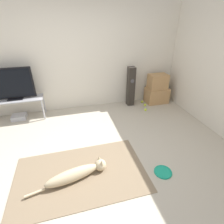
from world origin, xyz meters
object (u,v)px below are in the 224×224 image
Objects in this scene: floor_speaker at (131,87)px; tv at (12,84)px; cardboard_box_upper at (158,82)px; tennis_ball_near_speaker at (145,105)px; frisbee at (163,172)px; tv_stand at (17,102)px; tennis_ball_by_boxes at (146,110)px; game_console at (19,117)px; tennis_ball_loose_on_carpet at (142,102)px; cardboard_box_lower at (157,95)px; dog at (78,173)px.

tv reaches higher than floor_speaker.
cardboard_box_upper is 7.38× the size of tennis_ball_near_speaker.
tv_stand is at bearing 135.72° from frisbee.
floor_speaker reaches higher than tv_stand.
tv is at bearing 176.96° from tennis_ball_near_speaker.
frisbee is 2.02m from tennis_ball_by_boxes.
floor_speaker is at bearing 0.77° from game_console.
tennis_ball_near_speaker is at bearing -3.04° from tv.
floor_speaker is 0.64m from tennis_ball_near_speaker.
game_console is (-0.04, 0.00, -0.39)m from tv_stand.
frisbee is at bearing -106.44° from tennis_ball_loose_on_carpet.
tennis_ball_loose_on_carpet is at bearing 172.72° from cardboard_box_lower.
tennis_ball_loose_on_carpet is (3.11, 0.04, -0.41)m from tv_stand.
cardboard_box_lower is 9.00× the size of tennis_ball_near_speaker.
tv_stand is 17.33× the size of tennis_ball_loose_on_carpet.
dog is 17.59× the size of tennis_ball_near_speaker.
tv_stand is at bearing 118.04° from dog.
dog reaches higher than tennis_ball_near_speaker.
tennis_ball_near_speaker is at bearing -2.99° from tv_stand.
tv is at bearing -2.48° from game_console.
cardboard_box_upper reaches higher than tennis_ball_near_speaker.
cardboard_box_lower is 9.00× the size of tennis_ball_loose_on_carpet.
cardboard_box_lower is 1.87× the size of game_console.
frisbee is 3.39m from tv_stand.
tv_stand is 3.60× the size of game_console.
tennis_ball_near_speaker is at bearing 67.39° from tennis_ball_by_boxes.
tv is (-2.41, 2.35, 0.84)m from frisbee.
floor_speaker is 1.16× the size of tv.
tennis_ball_near_speaker is (3.11, -0.16, -0.41)m from tv_stand.
floor_speaker is at bearing 81.88° from frisbee.
tennis_ball_near_speaker and tennis_ball_loose_on_carpet have the same top height.
cardboard_box_upper is 7.38× the size of tennis_ball_by_boxes.
frisbee is 2.64m from cardboard_box_upper.
tennis_ball_near_speaker is (0.70, 2.19, 0.02)m from frisbee.
tennis_ball_near_speaker is at bearing -158.91° from cardboard_box_lower.
tennis_ball_by_boxes is (0.59, 1.93, 0.02)m from frisbee.
floor_speaker is at bearing 118.54° from tennis_ball_by_boxes.
cardboard_box_upper reaches higher than tv_stand.
tv_stand is at bearing -6.68° from game_console.
frisbee is 0.56× the size of cardboard_box_upper.
tennis_ball_loose_on_carpet is 0.21× the size of game_console.
tv_stand is 17.33× the size of tennis_ball_by_boxes.
cardboard_box_upper is (-0.02, -0.00, 0.40)m from cardboard_box_lower.
game_console reaches higher than frisbee.
dog is 1.95× the size of cardboard_box_lower.
tv is at bearing 135.69° from frisbee.
cardboard_box_lower reaches higher than game_console.
floor_speaker is (0.34, 2.39, 0.50)m from frisbee.
frisbee is 2.30m from tennis_ball_near_speaker.
cardboard_box_lower is 0.52× the size of tv_stand.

